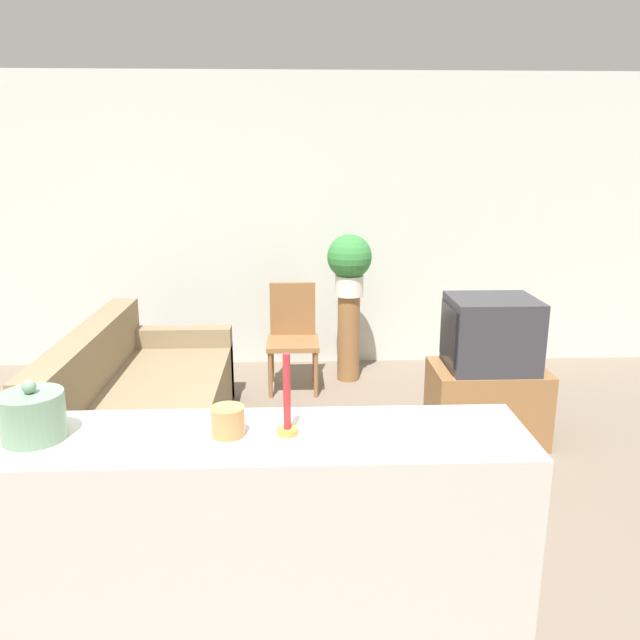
{
  "coord_description": "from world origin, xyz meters",
  "views": [
    {
      "loc": [
        0.37,
        -2.45,
        1.98
      ],
      "look_at": [
        0.54,
        1.79,
        0.85
      ],
      "focal_mm": 35.0,
      "sensor_mm": 36.0,
      "label": 1
    }
  ],
  "objects_px": {
    "potted_plant": "(349,261)",
    "decorative_bowl": "(33,416)",
    "television": "(490,333)",
    "wooden_chair": "(293,332)",
    "couch": "(143,409)"
  },
  "relations": [
    {
      "from": "couch",
      "to": "decorative_bowl",
      "type": "distance_m",
      "value": 2.31
    },
    {
      "from": "couch",
      "to": "wooden_chair",
      "type": "relative_size",
      "value": 2.18
    },
    {
      "from": "couch",
      "to": "television",
      "type": "distance_m",
      "value": 2.44
    },
    {
      "from": "television",
      "to": "couch",
      "type": "bearing_deg",
      "value": -178.12
    },
    {
      "from": "potted_plant",
      "to": "decorative_bowl",
      "type": "distance_m",
      "value": 3.71
    },
    {
      "from": "wooden_chair",
      "to": "potted_plant",
      "type": "bearing_deg",
      "value": 17.9
    },
    {
      "from": "couch",
      "to": "potted_plant",
      "type": "xyz_separation_m",
      "value": [
        1.52,
        1.34,
        0.78
      ]
    },
    {
      "from": "television",
      "to": "decorative_bowl",
      "type": "bearing_deg",
      "value": -134.58
    },
    {
      "from": "wooden_chair",
      "to": "decorative_bowl",
      "type": "height_order",
      "value": "decorative_bowl"
    },
    {
      "from": "television",
      "to": "potted_plant",
      "type": "relative_size",
      "value": 1.11
    },
    {
      "from": "television",
      "to": "wooden_chair",
      "type": "bearing_deg",
      "value": 141.12
    },
    {
      "from": "television",
      "to": "decorative_bowl",
      "type": "relative_size",
      "value": 2.97
    },
    {
      "from": "television",
      "to": "wooden_chair",
      "type": "xyz_separation_m",
      "value": [
        -1.37,
        1.1,
        -0.29
      ]
    },
    {
      "from": "wooden_chair",
      "to": "potted_plant",
      "type": "distance_m",
      "value": 0.79
    },
    {
      "from": "television",
      "to": "decorative_bowl",
      "type": "distance_m",
      "value": 3.13
    }
  ]
}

